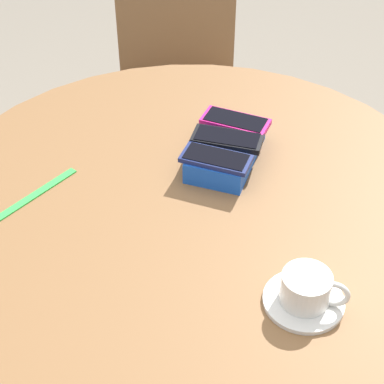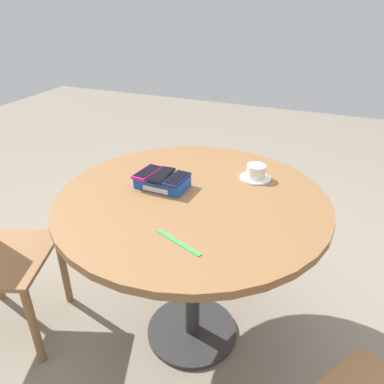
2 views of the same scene
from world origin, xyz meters
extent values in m
plane|color=gray|center=(0.00, 0.00, 0.00)|extent=(8.00, 8.00, 0.00)
cylinder|color=#2D2D2D|center=(0.00, 0.00, 0.01)|extent=(0.43, 0.43, 0.02)
cylinder|color=#2D2D2D|center=(0.00, 0.00, 0.37)|extent=(0.07, 0.07, 0.69)
cylinder|color=brown|center=(0.00, 0.00, 0.73)|extent=(1.06, 1.06, 0.03)
cube|color=blue|center=(-0.14, 0.03, 0.77)|extent=(0.21, 0.12, 0.05)
cube|color=white|center=(-0.14, -0.03, 0.76)|extent=(0.11, 0.01, 0.02)
cube|color=#D11975|center=(-0.21, 0.03, 0.80)|extent=(0.08, 0.15, 0.01)
cube|color=black|center=(-0.21, 0.03, 0.80)|extent=(0.07, 0.13, 0.00)
cube|color=black|center=(-0.14, 0.03, 0.80)|extent=(0.06, 0.14, 0.01)
cube|color=black|center=(-0.14, 0.03, 0.80)|extent=(0.06, 0.13, 0.00)
cube|color=navy|center=(-0.07, 0.03, 0.80)|extent=(0.07, 0.14, 0.01)
cube|color=black|center=(-0.07, 0.03, 0.80)|extent=(0.06, 0.13, 0.00)
cylinder|color=silver|center=(0.19, 0.25, 0.75)|extent=(0.13, 0.13, 0.01)
cylinder|color=silver|center=(0.19, 0.25, 0.78)|extent=(0.08, 0.08, 0.05)
cylinder|color=brown|center=(0.19, 0.25, 0.80)|extent=(0.07, 0.07, 0.00)
torus|color=silver|center=(0.19, 0.29, 0.78)|extent=(0.01, 0.05, 0.05)
cube|color=green|center=(0.07, -0.29, 0.75)|extent=(0.18, 0.09, 0.00)
cube|color=brown|center=(-0.79, -0.28, 0.42)|extent=(0.52, 0.52, 0.02)
cylinder|color=brown|center=(-0.56, -0.39, 0.21)|extent=(0.04, 0.04, 0.41)
cylinder|color=brown|center=(-0.68, -0.05, 0.21)|extent=(0.04, 0.04, 0.41)
camera|label=1|loc=(0.89, 0.27, 1.55)|focal=60.00mm
camera|label=2|loc=(0.47, -1.17, 1.45)|focal=35.00mm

